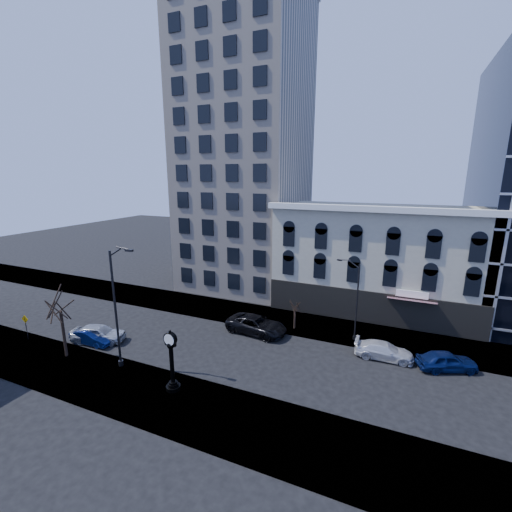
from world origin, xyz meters
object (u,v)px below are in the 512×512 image
at_px(warning_sign, 26,323).
at_px(car_near_b, 92,337).
at_px(street_clock, 172,363).
at_px(car_near_a, 98,333).
at_px(street_lamp_near, 120,276).

distance_m(warning_sign, car_near_b, 6.58).
distance_m(street_clock, warning_sign, 17.62).
bearing_deg(warning_sign, street_clock, -6.89).
xyz_separation_m(warning_sign, car_near_a, (6.43, 2.54, -0.98)).
bearing_deg(car_near_b, car_near_a, -27.37).
bearing_deg(car_near_a, street_lamp_near, -132.03).
relative_size(street_lamp_near, car_near_a, 2.08).
relative_size(warning_sign, car_near_a, 0.50).
xyz_separation_m(street_lamp_near, car_near_a, (-5.97, 2.51, -7.07)).
xyz_separation_m(street_lamp_near, warning_sign, (-12.40, -0.02, -6.08)).
bearing_deg(car_near_b, street_lamp_near, -110.04).
xyz_separation_m(street_clock, warning_sign, (-17.59, 0.93, -0.42)).
xyz_separation_m(street_clock, street_lamp_near, (-5.19, 0.96, 5.66)).
bearing_deg(street_lamp_near, car_near_a, 155.32).
bearing_deg(car_near_a, car_near_b, 136.04).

